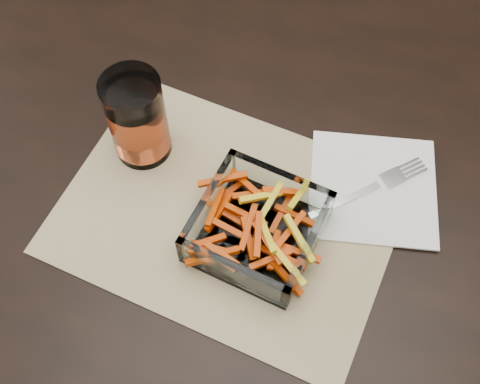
# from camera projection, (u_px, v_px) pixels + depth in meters

# --- Properties ---
(dining_table) EXTENTS (1.60, 0.90, 0.75)m
(dining_table) POSITION_uv_depth(u_px,v_px,m) (300.00, 197.00, 0.95)
(dining_table) COLOR black
(dining_table) RESTS_ON ground
(placemat) EXTENTS (0.50, 0.40, 0.00)m
(placemat) POSITION_uv_depth(u_px,v_px,m) (227.00, 215.00, 0.83)
(placemat) COLOR tan
(placemat) RESTS_ON dining_table
(glass_bowl) EXTENTS (0.18, 0.18, 0.06)m
(glass_bowl) POSITION_uv_depth(u_px,v_px,m) (257.00, 229.00, 0.79)
(glass_bowl) COLOR white
(glass_bowl) RESTS_ON placemat
(tumbler) EXTENTS (0.08, 0.08, 0.14)m
(tumbler) POSITION_uv_depth(u_px,v_px,m) (138.00, 120.00, 0.83)
(tumbler) COLOR white
(tumbler) RESTS_ON placemat
(napkin) EXTENTS (0.20, 0.20, 0.00)m
(napkin) POSITION_uv_depth(u_px,v_px,m) (373.00, 188.00, 0.85)
(napkin) COLOR white
(napkin) RESTS_ON placemat
(fork) EXTENTS (0.15, 0.14, 0.00)m
(fork) POSITION_uv_depth(u_px,v_px,m) (372.00, 187.00, 0.85)
(fork) COLOR silver
(fork) RESTS_ON napkin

